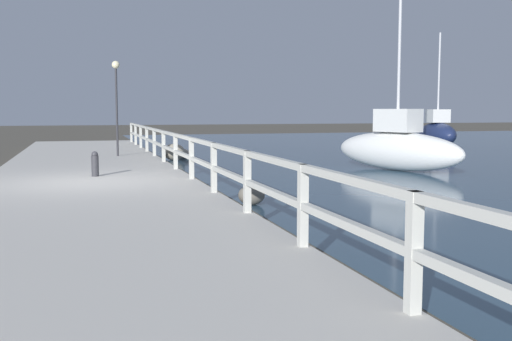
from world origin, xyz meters
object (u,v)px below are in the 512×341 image
at_px(dock_lamp, 116,87).
at_px(sailboat_navy, 437,133).
at_px(mooring_bollard, 95,164).
at_px(sailboat_white, 397,147).

xyz_separation_m(dock_lamp, sailboat_navy, (15.16, 4.50, -1.83)).
relative_size(mooring_bollard, sailboat_white, 0.08).
distance_m(dock_lamp, sailboat_navy, 15.92).
height_order(mooring_bollard, dock_lamp, dock_lamp).
bearing_deg(dock_lamp, mooring_bollard, -98.05).
bearing_deg(sailboat_navy, dock_lamp, -154.85).
height_order(dock_lamp, sailboat_white, sailboat_white).
relative_size(mooring_bollard, sailboat_navy, 0.11).
relative_size(mooring_bollard, dock_lamp, 0.19).
bearing_deg(sailboat_white, mooring_bollard, 168.93).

